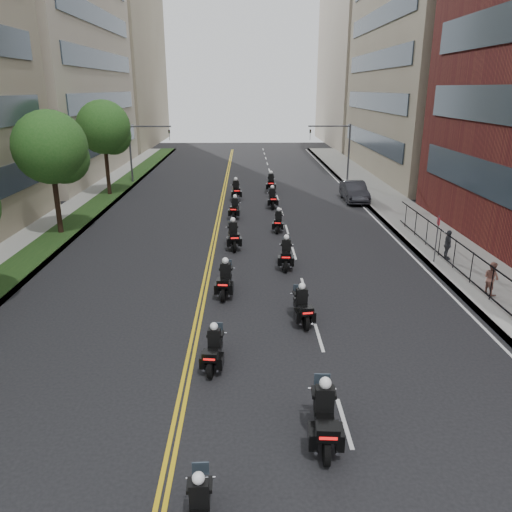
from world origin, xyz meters
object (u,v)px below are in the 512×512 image
at_px(motorcycle_7, 278,222).
at_px(pedestrian_b, 491,278).
at_px(motorcycle_10, 236,191).
at_px(motorcycle_4, 225,281).
at_px(motorcycle_9, 272,199).
at_px(motorcycle_5, 286,255).
at_px(pedestrian_c, 448,245).
at_px(motorcycle_1, 324,418).
at_px(motorcycle_3, 302,307).
at_px(motorcycle_11, 271,183).
at_px(motorcycle_2, 214,350).
at_px(parked_sedan, 354,192).
at_px(motorcycle_6, 233,236).
at_px(motorcycle_8, 235,209).

distance_m(motorcycle_7, pedestrian_b, 13.99).
relative_size(motorcycle_10, pedestrian_b, 1.67).
xyz_separation_m(motorcycle_4, motorcycle_9, (3.00, 17.20, 0.01)).
bearing_deg(motorcycle_5, pedestrian_c, 9.64).
bearing_deg(motorcycle_10, pedestrian_b, -65.78).
relative_size(motorcycle_9, pedestrian_c, 1.48).
height_order(motorcycle_7, pedestrian_b, pedestrian_b).
bearing_deg(motorcycle_9, motorcycle_7, -91.37).
bearing_deg(motorcycle_1, motorcycle_7, 93.26).
xyz_separation_m(motorcycle_3, motorcycle_11, (0.08, 26.38, 0.09)).
relative_size(motorcycle_2, pedestrian_b, 1.42).
relative_size(motorcycle_5, motorcycle_7, 1.12).
bearing_deg(pedestrian_c, motorcycle_1, 155.81).
height_order(motorcycle_2, pedestrian_b, pedestrian_b).
distance_m(motorcycle_3, motorcycle_11, 26.38).
height_order(motorcycle_3, motorcycle_9, motorcycle_9).
height_order(motorcycle_4, motorcycle_10, motorcycle_10).
relative_size(motorcycle_3, motorcycle_7, 1.05).
bearing_deg(motorcycle_9, motorcycle_3, -91.32).
height_order(motorcycle_1, motorcycle_3, motorcycle_1).
height_order(motorcycle_1, parked_sedan, motorcycle_1).
bearing_deg(pedestrian_b, motorcycle_5, 47.01).
xyz_separation_m(motorcycle_5, motorcycle_6, (-2.79, 3.33, 0.03)).
bearing_deg(motorcycle_9, motorcycle_1, -91.85).
distance_m(motorcycle_9, parked_sedan, 7.19).
xyz_separation_m(motorcycle_2, motorcycle_9, (3.15, 23.29, 0.07)).
distance_m(motorcycle_4, parked_sedan, 21.77).
bearing_deg(motorcycle_2, motorcycle_5, 78.29).
bearing_deg(motorcycle_11, motorcycle_2, -93.78).
distance_m(motorcycle_2, motorcycle_7, 16.88).
relative_size(motorcycle_5, pedestrian_b, 1.58).
height_order(parked_sedan, pedestrian_c, pedestrian_c).
relative_size(motorcycle_4, motorcycle_11, 0.94).
height_order(motorcycle_1, motorcycle_11, motorcycle_11).
bearing_deg(motorcycle_3, motorcycle_10, 90.52).
relative_size(motorcycle_1, motorcycle_8, 1.10).
bearing_deg(motorcycle_9, pedestrian_b, -65.40).
distance_m(motorcycle_5, motorcycle_7, 6.90).
xyz_separation_m(motorcycle_8, motorcycle_9, (2.84, 3.21, 0.03)).
relative_size(parked_sedan, pedestrian_b, 3.25).
height_order(motorcycle_8, motorcycle_10, motorcycle_10).
height_order(motorcycle_9, motorcycle_10, motorcycle_10).
bearing_deg(pedestrian_b, parked_sedan, -12.63).
relative_size(motorcycle_6, motorcycle_8, 1.08).
distance_m(motorcycle_8, motorcycle_11, 10.04).
relative_size(motorcycle_8, motorcycle_9, 0.96).
height_order(motorcycle_1, motorcycle_6, motorcycle_1).
bearing_deg(motorcycle_7, motorcycle_9, 97.22).
distance_m(motorcycle_3, motorcycle_4, 4.21).
relative_size(motorcycle_7, pedestrian_b, 1.41).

